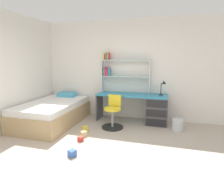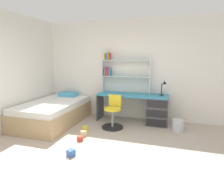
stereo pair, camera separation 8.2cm
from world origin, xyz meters
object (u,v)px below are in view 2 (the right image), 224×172
(toy_block_yellow_1, at_px, (85,129))
(toy_block_natural_3, at_px, (83,134))
(swivel_chair, at_px, (113,115))
(bookshelf_hutch, at_px, (120,69))
(desk, at_px, (150,108))
(waste_bin, at_px, (178,126))
(toy_block_blue_0, at_px, (71,153))
(desk_lamp, at_px, (164,86))
(bed_platform, at_px, (54,112))
(toy_block_red_2, at_px, (80,139))

(toy_block_yellow_1, relative_size, toy_block_natural_3, 1.02)
(swivel_chair, bearing_deg, bookshelf_hutch, 92.39)
(desk, bearing_deg, swivel_chair, -145.82)
(desk, xyz_separation_m, waste_bin, (0.67, -0.39, -0.27))
(toy_block_blue_0, relative_size, toy_block_natural_3, 1.01)
(desk, bearing_deg, toy_block_natural_3, -135.57)
(bookshelf_hutch, relative_size, desk_lamp, 3.44)
(desk_lamp, height_order, toy_block_blue_0, desk_lamp)
(waste_bin, distance_m, toy_block_natural_3, 2.15)
(desk_lamp, relative_size, toy_block_natural_3, 3.39)
(swivel_chair, distance_m, bed_platform, 1.58)
(desk, height_order, swivel_chair, swivel_chair)
(bookshelf_hutch, xyz_separation_m, waste_bin, (1.54, -0.57, -1.23))
(waste_bin, xyz_separation_m, toy_block_blue_0, (-1.80, -1.71, -0.08))
(desk, height_order, toy_block_red_2, desk)
(desk, xyz_separation_m, desk_lamp, (0.32, 0.04, 0.58))
(desk, height_order, toy_block_blue_0, desk)
(waste_bin, distance_m, toy_block_yellow_1, 2.15)
(bed_platform, relative_size, waste_bin, 7.24)
(toy_block_yellow_1, bearing_deg, waste_bin, 16.23)
(bookshelf_hutch, relative_size, waste_bin, 4.72)
(toy_block_blue_0, relative_size, toy_block_red_2, 1.20)
(waste_bin, bearing_deg, swivel_chair, -173.16)
(toy_block_blue_0, bearing_deg, desk, 61.52)
(bed_platform, xyz_separation_m, toy_block_yellow_1, (1.02, -0.28, -0.23))
(waste_bin, height_order, toy_block_natural_3, waste_bin)
(toy_block_blue_0, bearing_deg, toy_block_natural_3, 100.88)
(toy_block_red_2, relative_size, toy_block_natural_3, 0.84)
(swivel_chair, xyz_separation_m, toy_block_natural_3, (-0.46, -0.70, -0.25))
(desk_lamp, bearing_deg, waste_bin, -51.09)
(bookshelf_hutch, bearing_deg, bed_platform, -150.18)
(desk, bearing_deg, bed_platform, -163.68)
(toy_block_natural_3, bearing_deg, toy_block_red_2, -81.23)
(swivel_chair, bearing_deg, toy_block_red_2, -114.15)
(bed_platform, height_order, waste_bin, bed_platform)
(desk_lamp, xyz_separation_m, toy_block_yellow_1, (-1.71, -1.03, -0.93))
(swivel_chair, relative_size, toy_block_blue_0, 6.83)
(toy_block_yellow_1, bearing_deg, desk, 35.37)
(toy_block_red_2, bearing_deg, toy_block_yellow_1, 104.34)
(toy_block_yellow_1, bearing_deg, toy_block_natural_3, -71.19)
(bookshelf_hutch, relative_size, toy_block_blue_0, 11.51)
(toy_block_yellow_1, bearing_deg, bed_platform, 164.37)
(toy_block_red_2, bearing_deg, bed_platform, 145.00)
(toy_block_blue_0, bearing_deg, waste_bin, 43.45)
(bookshelf_hutch, distance_m, bed_platform, 2.08)
(bookshelf_hutch, bearing_deg, swivel_chair, -87.61)
(desk, relative_size, bookshelf_hutch, 1.40)
(bookshelf_hutch, distance_m, waste_bin, 2.05)
(bed_platform, relative_size, toy_block_yellow_1, 17.53)
(bookshelf_hutch, xyz_separation_m, swivel_chair, (0.03, -0.75, -1.07))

